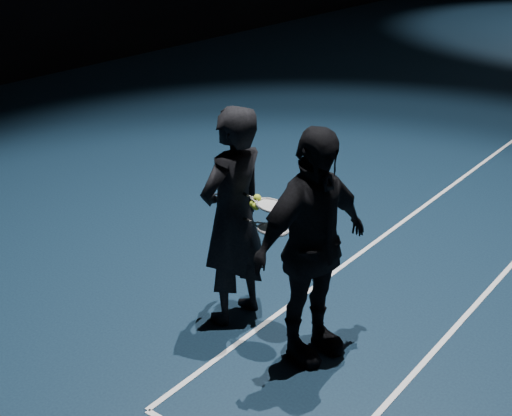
{
  "coord_description": "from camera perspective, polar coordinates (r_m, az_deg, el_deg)",
  "views": [
    {
      "loc": [
        -2.3,
        -14.77,
        3.48
      ],
      "look_at": [
        -5.53,
        -10.5,
        1.14
      ],
      "focal_mm": 50.0,
      "sensor_mm": 36.0,
      "label": 1
    }
  ],
  "objects": [
    {
      "name": "tennis_balls",
      "position": [
        5.85,
        -0.05,
        0.41
      ],
      "size": [
        0.12,
        0.1,
        0.12
      ],
      "primitive_type": null,
      "color": "#B5DB2E",
      "rests_on": "racket_upper"
    },
    {
      "name": "racket_upper",
      "position": [
        5.78,
        1.25,
        0.19
      ],
      "size": [
        0.68,
        0.23,
        0.1
      ],
      "primitive_type": null,
      "rotation": [
        0.0,
        0.1,
        -0.02
      ],
      "color": "black",
      "rests_on": "player_b"
    },
    {
      "name": "player_a",
      "position": [
        6.08,
        -1.86,
        -0.72
      ],
      "size": [
        0.52,
        0.75,
        1.96
      ],
      "primitive_type": "imported",
      "rotation": [
        0.0,
        0.0,
        -1.65
      ],
      "color": "black",
      "rests_on": "floor"
    },
    {
      "name": "racket_lower",
      "position": [
        5.8,
        1.35,
        -1.73
      ],
      "size": [
        0.7,
        0.28,
        0.03
      ],
      "primitive_type": null,
      "rotation": [
        0.0,
        0.0,
        -0.09
      ],
      "color": "black",
      "rests_on": "player_a"
    },
    {
      "name": "player_b",
      "position": [
        5.58,
        4.47,
        -3.11
      ],
      "size": [
        0.71,
        1.22,
        1.96
      ],
      "primitive_type": "imported",
      "rotation": [
        0.0,
        0.0,
        1.35
      ],
      "color": "black",
      "rests_on": "floor"
    }
  ]
}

